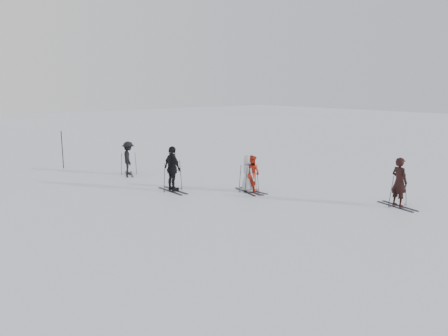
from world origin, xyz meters
The scene contains 12 objects.
ground centered at (0.00, 0.00, 0.00)m, with size 120.00×120.00×0.00m, color silver.
skier_near_dark centered at (3.41, -4.86, 0.90)m, with size 0.66×0.43×1.80m, color black.
skier_red centered at (0.86, 0.22, 0.76)m, with size 0.74×0.57×1.52m, color #B42614.
skier_grey centered at (0.73, 0.33, 0.76)m, with size 0.74×0.48×1.52m, color #ADB0B7.
skier_uphill_left centered at (-1.61, 2.43, 0.94)m, with size 1.10×0.46×1.87m, color black.
skier_uphill_far centered at (-1.38, 6.76, 0.81)m, with size 1.05×0.61×1.63m, color black.
skis_near_dark centered at (3.41, -4.86, 0.61)m, with size 0.89×1.68×1.23m, color black, non-canonical shape.
skis_red centered at (0.86, 0.22, 0.58)m, with size 0.84×1.59×1.16m, color black, non-canonical shape.
skis_grey centered at (0.73, 0.33, 0.61)m, with size 0.88×1.67×1.22m, color black, non-canonical shape.
skis_uphill_left centered at (-1.61, 2.43, 0.66)m, with size 0.95×1.80×1.31m, color black, non-canonical shape.
skis_uphill_far centered at (-1.38, 6.76, 0.57)m, with size 0.82×1.56×1.14m, color black, non-canonical shape.
piste_marker centered at (-3.28, 10.57, 1.00)m, with size 0.04×0.04×2.00m, color black.
Camera 1 is at (-11.36, -12.67, 4.36)m, focal length 35.00 mm.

